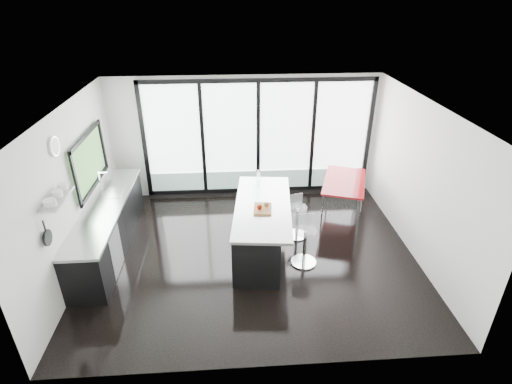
{
  "coord_description": "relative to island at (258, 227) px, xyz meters",
  "views": [
    {
      "loc": [
        -0.35,
        -6.09,
        4.51
      ],
      "look_at": [
        0.1,
        0.3,
        1.15
      ],
      "focal_mm": 28.0,
      "sensor_mm": 36.0,
      "label": 1
    }
  ],
  "objects": [
    {
      "name": "floor",
      "position": [
        -0.14,
        -0.15,
        -0.49
      ],
      "size": [
        6.0,
        5.0,
        0.0
      ],
      "primitive_type": "cube",
      "color": "black",
      "rests_on": "ground"
    },
    {
      "name": "ceiling",
      "position": [
        -0.14,
        -0.15,
        2.31
      ],
      "size": [
        6.0,
        5.0,
        0.0
      ],
      "primitive_type": "cube",
      "color": "white",
      "rests_on": "wall_back"
    },
    {
      "name": "wall_back",
      "position": [
        0.14,
        2.32,
        0.78
      ],
      "size": [
        6.0,
        0.09,
        2.8
      ],
      "color": "silver",
      "rests_on": "ground"
    },
    {
      "name": "wall_front",
      "position": [
        -0.14,
        -2.65,
        0.91
      ],
      "size": [
        6.0,
        0.0,
        2.8
      ],
      "primitive_type": "cube",
      "color": "silver",
      "rests_on": "ground"
    },
    {
      "name": "wall_left",
      "position": [
        -3.11,
        0.12,
        1.07
      ],
      "size": [
        0.26,
        5.0,
        2.8
      ],
      "color": "silver",
      "rests_on": "ground"
    },
    {
      "name": "wall_right",
      "position": [
        2.86,
        -0.15,
        0.91
      ],
      "size": [
        0.0,
        5.0,
        2.8
      ],
      "primitive_type": "cube",
      "color": "silver",
      "rests_on": "ground"
    },
    {
      "name": "counter_cabinets",
      "position": [
        -2.81,
        0.25,
        -0.03
      ],
      "size": [
        0.69,
        3.24,
        1.36
      ],
      "color": "black",
      "rests_on": "floor"
    },
    {
      "name": "island",
      "position": [
        0.0,
        0.0,
        0.0
      ],
      "size": [
        1.23,
        2.45,
        1.25
      ],
      "color": "black",
      "rests_on": "floor"
    },
    {
      "name": "bar_stool_near",
      "position": [
        0.79,
        -0.49,
        -0.13
      ],
      "size": [
        0.47,
        0.47,
        0.72
      ],
      "primitive_type": "cylinder",
      "rotation": [
        0.0,
        0.0,
        0.04
      ],
      "color": "silver",
      "rests_on": "floor"
    },
    {
      "name": "bar_stool_far",
      "position": [
        0.8,
        0.39,
        -0.15
      ],
      "size": [
        0.53,
        0.53,
        0.67
      ],
      "primitive_type": "cylinder",
      "rotation": [
        0.0,
        0.0,
        0.31
      ],
      "color": "silver",
      "rests_on": "floor"
    },
    {
      "name": "red_table",
      "position": [
        1.93,
        1.23,
        -0.1
      ],
      "size": [
        1.27,
        1.66,
        0.79
      ],
      "primitive_type": "cube",
      "rotation": [
        0.0,
        0.0,
        -0.33
      ],
      "color": "maroon",
      "rests_on": "floor"
    }
  ]
}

